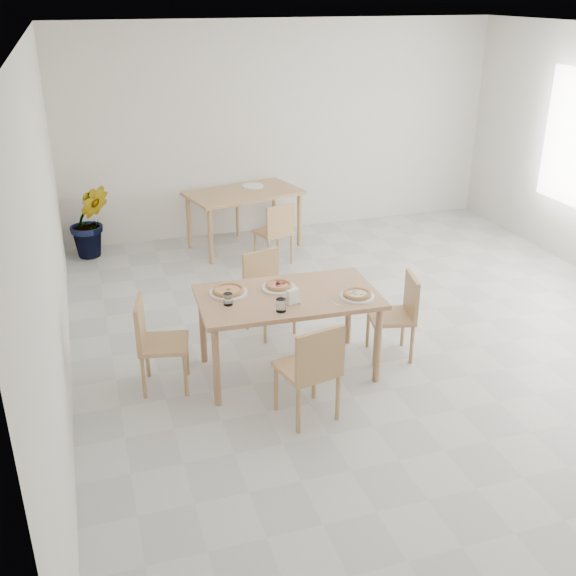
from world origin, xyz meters
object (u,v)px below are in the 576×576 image
object	(u,v)px
plate_mushroom	(357,296)
pizza_mushroom	(357,294)
napkin_holder	(293,297)
potted_plant	(90,221)
pizza_pepperoni	(279,285)
chair_west	(154,338)
chair_back_n	(220,196)
plate_empty	(253,186)
chair_south	(312,366)
plate_pepperoni	(279,288)
chair_north	(266,286)
tumbler_b	(228,299)
tumbler_a	(281,305)
pizza_margherita	(228,290)
plate_margherita	(229,293)
chair_back_s	(276,229)
second_table	(244,198)
main_table	(288,303)
chair_east	(399,310)

from	to	relation	value
plate_mushroom	pizza_mushroom	distance (m)	0.02
napkin_holder	potted_plant	distance (m)	3.96
pizza_mushroom	pizza_pepperoni	xyz separation A→B (m)	(-0.58, 0.38, 0.00)
pizza_pepperoni	potted_plant	world-z (taller)	potted_plant
pizza_mushroom	chair_west	bearing A→B (deg)	169.18
chair_back_n	plate_empty	bearing A→B (deg)	-53.06
chair_south	pizza_pepperoni	bearing A→B (deg)	-102.48
plate_mushroom	potted_plant	xyz separation A→B (m)	(-2.05, 3.69, -0.29)
plate_pepperoni	chair_back_n	distance (m)	3.77
chair_north	tumbler_b	bearing A→B (deg)	-138.69
tumbler_a	plate_empty	bearing A→B (deg)	78.63
tumbler_a	potted_plant	world-z (taller)	potted_plant
chair_west	tumbler_a	world-z (taller)	tumbler_a
plate_pepperoni	chair_back_n	xyz separation A→B (m)	(0.28, 3.75, -0.24)
chair_north	pizza_margherita	size ratio (longest dim) A/B	2.90
chair_south	potted_plant	xyz separation A→B (m)	(-1.46, 4.23, -0.02)
plate_pepperoni	tumbler_b	size ratio (longest dim) A/B	2.97
chair_south	plate_margherita	size ratio (longest dim) A/B	2.58
pizza_pepperoni	potted_plant	bearing A→B (deg)	113.98
plate_margherita	plate_mushroom	xyz separation A→B (m)	(1.02, -0.40, 0.00)
chair_north	chair_back_s	bearing A→B (deg)	54.37
chair_south	plate_mushroom	distance (m)	0.84
tumbler_a	chair_back_s	size ratio (longest dim) A/B	0.14
napkin_holder	chair_back_n	size ratio (longest dim) A/B	0.15
plate_margherita	second_table	world-z (taller)	plate_margherita
pizza_pepperoni	plate_pepperoni	bearing A→B (deg)	90.00
tumbler_b	potted_plant	distance (m)	3.65
potted_plant	plate_mushroom	bearing A→B (deg)	-60.90
plate_mushroom	pizza_mushroom	xyz separation A→B (m)	(0.00, 0.00, 0.02)
tumbler_b	potted_plant	size ratio (longest dim) A/B	0.11
tumbler_b	pizza_margherita	bearing A→B (deg)	76.25
plate_margherita	pizza_margherita	bearing A→B (deg)	90.00
chair_south	napkin_holder	xyz separation A→B (m)	(0.03, 0.58, 0.32)
plate_mushroom	pizza_margherita	bearing A→B (deg)	158.34
pizza_margherita	napkin_holder	xyz separation A→B (m)	(0.46, -0.37, 0.03)
plate_margherita	potted_plant	size ratio (longest dim) A/B	0.35
chair_south	plate_empty	bearing A→B (deg)	-110.61
main_table	chair_back_n	xyz separation A→B (m)	(0.25, 3.90, -0.15)
pizza_margherita	tumbler_a	distance (m)	0.57
pizza_margherita	pizza_mushroom	xyz separation A→B (m)	(1.02, -0.40, 0.00)
pizza_margherita	second_table	size ratio (longest dim) A/B	0.18
chair_south	pizza_mushroom	bearing A→B (deg)	-149.42
main_table	pizza_margherita	size ratio (longest dim) A/B	5.65
plate_empty	chair_east	bearing A→B (deg)	-82.27
napkin_holder	chair_back_n	distance (m)	4.11
second_table	chair_back_n	world-z (taller)	chair_back_n
chair_east	pizza_pepperoni	world-z (taller)	pizza_pepperoni
main_table	chair_back_s	world-z (taller)	chair_back_s
tumbler_b	potted_plant	xyz separation A→B (m)	(-0.98, 3.50, -0.33)
chair_south	potted_plant	world-z (taller)	potted_plant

